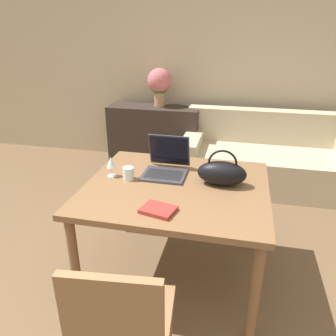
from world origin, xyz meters
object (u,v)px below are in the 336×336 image
object	(u,v)px
chair	(122,323)
laptop	(166,163)
flower_vase	(159,84)
couch	(265,161)
drinking_glass	(128,173)
handbag	(222,173)
wine_glass	(111,163)

from	to	relation	value
chair	laptop	bearing A→B (deg)	86.52
flower_vase	couch	bearing A→B (deg)	-12.43
couch	drinking_glass	distance (m)	2.12
flower_vase	drinking_glass	bearing A→B (deg)	-81.77
drinking_glass	handbag	size ratio (longest dim) A/B	0.27
drinking_glass	flower_vase	world-z (taller)	flower_vase
drinking_glass	flower_vase	xyz separation A→B (m)	(-0.30, 2.06, 0.28)
laptop	handbag	distance (m)	0.42
handbag	drinking_glass	bearing A→B (deg)	-174.75
laptop	drinking_glass	world-z (taller)	laptop
wine_glass	drinking_glass	bearing A→B (deg)	-9.09
handbag	flower_vase	distance (m)	2.22
flower_vase	chair	bearing A→B (deg)	-79.03
laptop	flower_vase	distance (m)	1.97
wine_glass	couch	bearing A→B (deg)	55.94
laptop	wine_glass	distance (m)	0.40
handbag	flower_vase	xyz separation A→B (m)	(-0.93, 2.00, 0.24)
couch	handbag	size ratio (longest dim) A/B	5.89
drinking_glass	handbag	bearing A→B (deg)	5.25
chair	couch	size ratio (longest dim) A/B	0.46
couch	laptop	size ratio (longest dim) A/B	5.81
couch	wine_glass	world-z (taller)	wine_glass
couch	handbag	bearing A→B (deg)	-103.59
handbag	flower_vase	world-z (taller)	flower_vase
chair	drinking_glass	world-z (taller)	chair
couch	wine_glass	distance (m)	2.18
drinking_glass	wine_glass	size ratio (longest dim) A/B	0.59
wine_glass	flower_vase	world-z (taller)	flower_vase
flower_vase	laptop	bearing A→B (deg)	-74.35
handbag	flower_vase	size ratio (longest dim) A/B	0.70
chair	laptop	xyz separation A→B (m)	(-0.06, 1.13, 0.32)
wine_glass	flower_vase	bearing A→B (deg)	94.66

